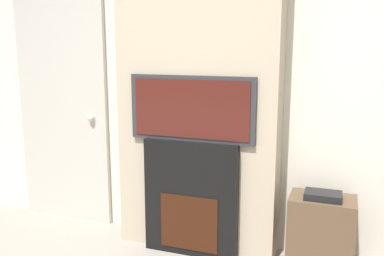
{
  "coord_description": "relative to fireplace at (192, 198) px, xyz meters",
  "views": [
    {
      "loc": [
        1.08,
        -1.22,
        1.61
      ],
      "look_at": [
        0.0,
        1.71,
        1.0
      ],
      "focal_mm": 40.0,
      "sensor_mm": 36.0,
      "label": 1
    }
  ],
  "objects": [
    {
      "name": "media_stand",
      "position": [
        0.96,
        0.04,
        -0.16
      ],
      "size": [
        0.45,
        0.31,
        0.61
      ],
      "color": "brown",
      "rests_on": "ground_plane"
    },
    {
      "name": "chimney_breast",
      "position": [
        0.0,
        0.14,
        0.9
      ],
      "size": [
        1.26,
        0.29,
        2.7
      ],
      "color": "tan",
      "rests_on": "ground_plane"
    },
    {
      "name": "wall_back",
      "position": [
        0.0,
        0.32,
        0.9
      ],
      "size": [
        6.0,
        0.06,
        2.7
      ],
      "color": "silver",
      "rests_on": "ground_plane"
    },
    {
      "name": "fireplace",
      "position": [
        0.0,
        0.0,
        0.0
      ],
      "size": [
        0.74,
        0.15,
        0.9
      ],
      "color": "black",
      "rests_on": "ground_plane"
    },
    {
      "name": "television",
      "position": [
        0.0,
        -0.0,
        0.7
      ],
      "size": [
        0.97,
        0.07,
        0.49
      ],
      "color": "#2D2D33",
      "rests_on": "fireplace"
    },
    {
      "name": "entry_door",
      "position": [
        -1.34,
        0.26,
        0.57
      ],
      "size": [
        0.91,
        0.09,
        2.04
      ],
      "color": "#BCB7AD",
      "rests_on": "ground_plane"
    }
  ]
}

